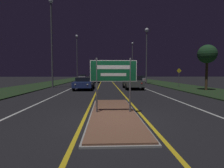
{
  "coord_description": "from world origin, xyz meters",
  "views": [
    {
      "loc": [
        -0.36,
        -6.62,
        1.74
      ],
      "look_at": [
        0.0,
        2.17,
        1.19
      ],
      "focal_mm": 28.0,
      "sensor_mm": 36.0,
      "label": 1
    }
  ],
  "objects_px": {
    "car_receding_0": "(133,82)",
    "car_approaching_1": "(94,78)",
    "highway_sign": "(113,74)",
    "streetlight_right_far": "(132,57)",
    "car_approaching_0": "(84,83)",
    "warning_sign": "(179,76)",
    "car_receding_2": "(119,77)",
    "streetlight_left_near": "(52,34)",
    "streetlight_right_near": "(147,45)",
    "car_approaching_2": "(83,77)",
    "car_receding_1": "(139,79)",
    "streetlight_left_far": "(77,51)"
  },
  "relations": [
    {
      "from": "car_receding_0",
      "to": "car_approaching_1",
      "type": "xyz_separation_m",
      "value": [
        -5.09,
        13.59,
        0.03
      ]
    },
    {
      "from": "highway_sign",
      "to": "streetlight_right_far",
      "type": "distance_m",
      "value": 35.86
    },
    {
      "from": "car_approaching_0",
      "to": "warning_sign",
      "type": "xyz_separation_m",
      "value": [
        11.35,
        2.19,
        0.75
      ]
    },
    {
      "from": "warning_sign",
      "to": "car_receding_2",
      "type": "bearing_deg",
      "value": 106.92
    },
    {
      "from": "highway_sign",
      "to": "streetlight_left_near",
      "type": "bearing_deg",
      "value": 115.63
    },
    {
      "from": "streetlight_right_near",
      "to": "car_receding_2",
      "type": "relative_size",
      "value": 1.96
    },
    {
      "from": "car_approaching_2",
      "to": "warning_sign",
      "type": "distance_m",
      "value": 28.28
    },
    {
      "from": "car_receding_1",
      "to": "car_approaching_1",
      "type": "height_order",
      "value": "car_approaching_1"
    },
    {
      "from": "streetlight_left_near",
      "to": "streetlight_left_far",
      "type": "bearing_deg",
      "value": 89.95
    },
    {
      "from": "streetlight_right_far",
      "to": "car_approaching_1",
      "type": "distance_m",
      "value": 13.87
    },
    {
      "from": "streetlight_right_far",
      "to": "highway_sign",
      "type": "bearing_deg",
      "value": -100.25
    },
    {
      "from": "car_approaching_1",
      "to": "car_receding_2",
      "type": "bearing_deg",
      "value": 56.24
    },
    {
      "from": "streetlight_right_far",
      "to": "streetlight_left_far",
      "type": "bearing_deg",
      "value": -168.02
    },
    {
      "from": "car_receding_2",
      "to": "car_approaching_0",
      "type": "height_order",
      "value": "car_receding_2"
    },
    {
      "from": "streetlight_left_far",
      "to": "car_approaching_2",
      "type": "xyz_separation_m",
      "value": [
        0.52,
        5.59,
        -5.93
      ]
    },
    {
      "from": "car_receding_2",
      "to": "car_approaching_2",
      "type": "bearing_deg",
      "value": 152.31
    },
    {
      "from": "car_approaching_0",
      "to": "car_approaching_1",
      "type": "relative_size",
      "value": 1.0
    },
    {
      "from": "car_receding_2",
      "to": "car_approaching_2",
      "type": "height_order",
      "value": "car_receding_2"
    },
    {
      "from": "highway_sign",
      "to": "car_approaching_0",
      "type": "xyz_separation_m",
      "value": [
        -2.58,
        11.65,
        -1.03
      ]
    },
    {
      "from": "highway_sign",
      "to": "streetlight_left_near",
      "type": "height_order",
      "value": "streetlight_left_near"
    },
    {
      "from": "streetlight_right_near",
      "to": "car_approaching_0",
      "type": "xyz_separation_m",
      "value": [
        -8.8,
        -8.52,
        -5.41
      ]
    },
    {
      "from": "streetlight_left_far",
      "to": "streetlight_right_near",
      "type": "xyz_separation_m",
      "value": [
        12.78,
        -12.16,
        -0.56
      ]
    },
    {
      "from": "highway_sign",
      "to": "car_approaching_2",
      "type": "relative_size",
      "value": 0.51
    },
    {
      "from": "streetlight_left_far",
      "to": "car_approaching_0",
      "type": "bearing_deg",
      "value": -79.1
    },
    {
      "from": "highway_sign",
      "to": "warning_sign",
      "type": "bearing_deg",
      "value": 57.64
    },
    {
      "from": "highway_sign",
      "to": "streetlight_left_near",
      "type": "relative_size",
      "value": 0.22
    },
    {
      "from": "streetlight_left_far",
      "to": "highway_sign",
      "type": "bearing_deg",
      "value": -78.53
    },
    {
      "from": "car_approaching_0",
      "to": "streetlight_left_far",
      "type": "bearing_deg",
      "value": 100.9
    },
    {
      "from": "streetlight_right_far",
      "to": "car_receding_0",
      "type": "height_order",
      "value": "streetlight_right_far"
    },
    {
      "from": "streetlight_left_far",
      "to": "car_approaching_0",
      "type": "distance_m",
      "value": 21.89
    },
    {
      "from": "streetlight_right_far",
      "to": "car_approaching_1",
      "type": "xyz_separation_m",
      "value": [
        -8.71,
        -9.64,
        -4.86
      ]
    },
    {
      "from": "car_receding_1",
      "to": "car_approaching_2",
      "type": "height_order",
      "value": "car_approaching_2"
    },
    {
      "from": "streetlight_right_far",
      "to": "streetlight_right_near",
      "type": "bearing_deg",
      "value": -90.45
    },
    {
      "from": "car_receding_2",
      "to": "car_approaching_0",
      "type": "distance_m",
      "value": 22.28
    },
    {
      "from": "streetlight_right_near",
      "to": "car_approaching_0",
      "type": "height_order",
      "value": "streetlight_right_near"
    },
    {
      "from": "car_receding_1",
      "to": "car_approaching_1",
      "type": "bearing_deg",
      "value": 168.47
    },
    {
      "from": "car_approaching_0",
      "to": "streetlight_left_near",
      "type": "bearing_deg",
      "value": 152.88
    },
    {
      "from": "car_approaching_1",
      "to": "warning_sign",
      "type": "distance_m",
      "value": 16.09
    },
    {
      "from": "highway_sign",
      "to": "car_receding_1",
      "type": "relative_size",
      "value": 0.51
    },
    {
      "from": "highway_sign",
      "to": "warning_sign",
      "type": "height_order",
      "value": "highway_sign"
    },
    {
      "from": "streetlight_right_near",
      "to": "streetlight_right_far",
      "type": "bearing_deg",
      "value": 89.55
    },
    {
      "from": "streetlight_right_far",
      "to": "car_approaching_2",
      "type": "distance_m",
      "value": 13.63
    },
    {
      "from": "car_receding_2",
      "to": "streetlight_left_near",
      "type": "bearing_deg",
      "value": -115.76
    },
    {
      "from": "car_receding_0",
      "to": "car_receding_1",
      "type": "relative_size",
      "value": 0.97
    },
    {
      "from": "streetlight_left_near",
      "to": "car_receding_2",
      "type": "bearing_deg",
      "value": 64.24
    },
    {
      "from": "streetlight_right_near",
      "to": "car_approaching_0",
      "type": "distance_m",
      "value": 13.39
    },
    {
      "from": "car_receding_1",
      "to": "car_receding_2",
      "type": "distance_m",
      "value": 9.93
    },
    {
      "from": "car_receding_1",
      "to": "car_approaching_2",
      "type": "relative_size",
      "value": 1.01
    },
    {
      "from": "streetlight_right_near",
      "to": "streetlight_right_far",
      "type": "distance_m",
      "value": 14.9
    },
    {
      "from": "car_approaching_0",
      "to": "car_approaching_2",
      "type": "relative_size",
      "value": 1.07
    }
  ]
}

